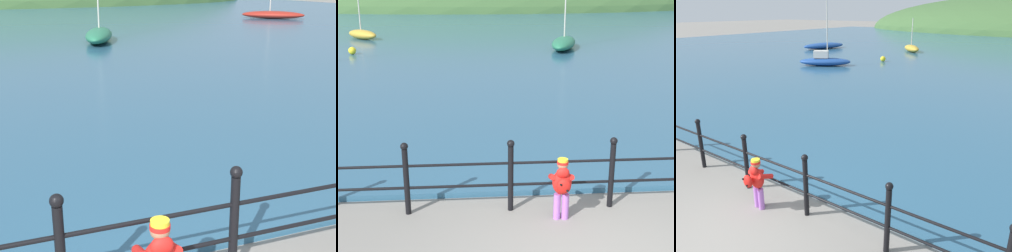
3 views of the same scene
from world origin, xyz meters
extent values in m
cube|color=#2D5B7A|center=(0.00, 32.00, 0.05)|extent=(80.00, 60.00, 0.10)
sphere|color=black|center=(-0.99, 1.50, 1.15)|extent=(0.12, 0.12, 0.12)
cylinder|color=black|center=(0.66, 1.50, 0.55)|extent=(0.09, 0.09, 1.10)
sphere|color=black|center=(0.66, 1.50, 1.15)|extent=(0.12, 0.12, 0.12)
cylinder|color=black|center=(-0.17, 1.50, 0.82)|extent=(8.25, 0.04, 0.04)
ellipsoid|color=red|center=(-0.23, 1.09, 0.80)|extent=(0.21, 0.13, 0.18)
cylinder|color=red|center=(-0.08, 1.23, 0.67)|extent=(0.11, 0.32, 0.19)
sphere|color=#A37556|center=(-0.23, 1.15, 0.92)|extent=(0.17, 0.17, 0.17)
cylinder|color=red|center=(-0.23, 1.15, 0.94)|extent=(0.17, 0.17, 0.04)
cylinder|color=yellow|center=(-0.23, 1.15, 0.98)|extent=(0.16, 0.16, 0.04)
ellipsoid|color=maroon|center=(18.78, 28.62, 0.38)|extent=(4.45, 3.97, 0.55)
ellipsoid|color=#287551|center=(3.48, 19.57, 0.42)|extent=(2.38, 4.40, 0.64)
camera|label=1|loc=(-1.37, -2.03, 2.86)|focal=50.00mm
camera|label=2|loc=(-1.61, -5.38, 3.57)|focal=50.00mm
camera|label=3|loc=(4.23, -2.24, 3.54)|focal=35.00mm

